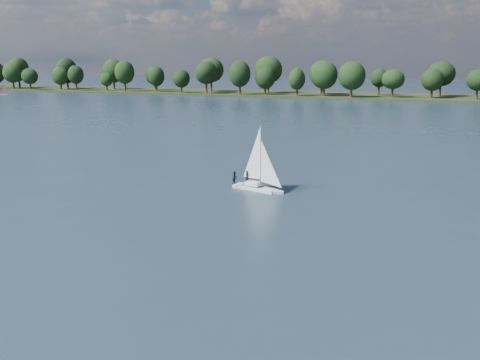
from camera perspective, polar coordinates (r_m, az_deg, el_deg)
name	(u,v)px	position (r m, az deg, el deg)	size (l,w,h in m)	color
ground	(347,131)	(117.74, 11.30, 5.19)	(700.00, 700.00, 0.00)	#233342
far_shore	(395,97)	(228.48, 16.19, 8.47)	(660.00, 40.00, 1.50)	black
sailboat	(256,171)	(62.26, 1.69, 0.97)	(6.34, 3.29, 8.04)	silver
dinghy_pink	(3,92)	(254.93, -23.93, 8.53)	(3.03, 2.79, 4.74)	white
pontoon	(54,92)	(273.78, -19.25, 8.89)	(4.00, 2.00, 0.50)	slate
treeline	(387,77)	(224.75, 15.45, 10.54)	(562.48, 74.09, 18.44)	black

